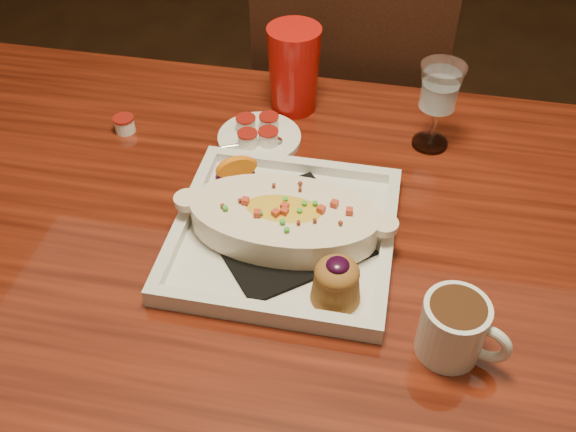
% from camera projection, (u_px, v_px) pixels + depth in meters
% --- Properties ---
extents(table, '(1.50, 0.90, 0.75)m').
position_uv_depth(table, '(302.00, 282.00, 1.02)').
color(table, maroon).
rests_on(table, floor).
extents(chair_far, '(0.42, 0.42, 0.93)m').
position_uv_depth(chair_far, '(348.00, 127.00, 1.57)').
color(chair_far, black).
rests_on(chair_far, floor).
extents(plate, '(0.32, 0.32, 0.08)m').
position_uv_depth(plate, '(286.00, 227.00, 0.93)').
color(plate, silver).
rests_on(plate, table).
extents(coffee_mug, '(0.11, 0.08, 0.09)m').
position_uv_depth(coffee_mug, '(455.00, 327.00, 0.78)').
color(coffee_mug, silver).
rests_on(coffee_mug, table).
extents(goblet, '(0.07, 0.07, 0.16)m').
position_uv_depth(goblet, '(439.00, 92.00, 1.05)').
color(goblet, silver).
rests_on(goblet, table).
extents(saucer, '(0.15, 0.15, 0.10)m').
position_uv_depth(saucer, '(258.00, 136.00, 1.12)').
color(saucer, silver).
rests_on(saucer, table).
extents(creamer_loose, '(0.04, 0.04, 0.03)m').
position_uv_depth(creamer_loose, '(124.00, 124.00, 1.14)').
color(creamer_loose, white).
rests_on(creamer_loose, table).
extents(red_tumbler, '(0.10, 0.10, 0.16)m').
position_uv_depth(red_tumbler, '(294.00, 70.00, 1.15)').
color(red_tumbler, red).
rests_on(red_tumbler, table).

